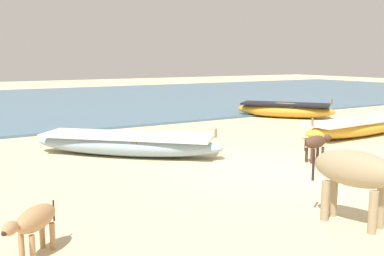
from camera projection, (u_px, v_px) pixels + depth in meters
name	position (u px, v px, depth m)	size (l,w,h in m)	color
ground	(280.00, 169.00, 8.96)	(80.00, 80.00, 0.00)	beige
sea_water	(65.00, 101.00, 23.01)	(60.00, 20.00, 0.08)	slate
fishing_boat_0	(361.00, 126.00, 12.86)	(4.82, 1.27, 0.70)	gold
fishing_boat_3	(285.00, 110.00, 16.79)	(3.26, 3.67, 0.77)	gold
fishing_boat_4	(127.00, 144.00, 10.20)	(4.07, 3.94, 0.71)	#8CA5B7
cow_adult_dun	(358.00, 172.00, 5.82)	(0.74, 1.59, 1.04)	tan
calf_near_dark	(316.00, 143.00, 9.57)	(0.91, 0.31, 0.59)	#4C3323
calf_far_tan	(34.00, 221.00, 4.94)	(0.78, 0.74, 0.59)	tan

